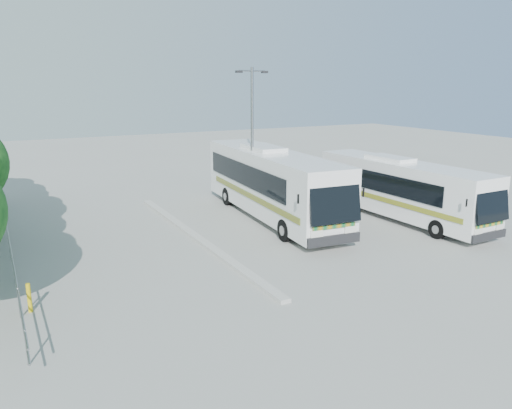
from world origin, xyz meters
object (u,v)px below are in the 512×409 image
coach_adjacent (401,188)px  bollard (29,298)px  coach_main (271,182)px  lamppost (252,136)px

coach_adjacent → bollard: bearing=-172.0°
coach_adjacent → bollard: 18.45m
coach_main → lamppost: 2.64m
coach_adjacent → bollard: (-18.19, -2.87, -1.19)m
coach_main → coach_adjacent: coach_main is taller
coach_main → bollard: size_ratio=13.48×
lamppost → bollard: size_ratio=8.18×
lamppost → coach_main: bearing=-62.5°
coach_main → bollard: coach_main is taller
coach_adjacent → lamppost: (-6.49, 4.37, 2.64)m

